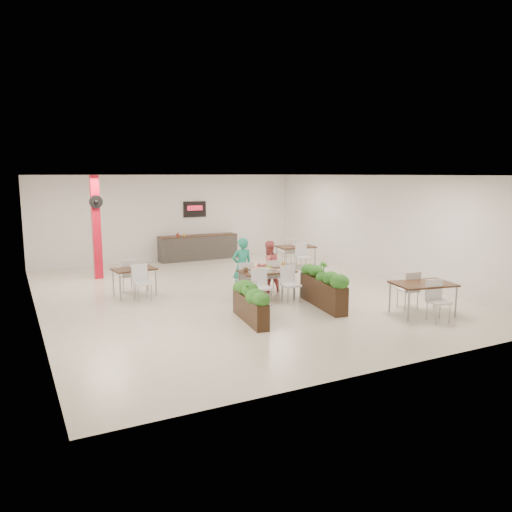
{
  "coord_description": "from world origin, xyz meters",
  "views": [
    {
      "loc": [
        -5.52,
        -12.09,
        3.24
      ],
      "look_at": [
        0.33,
        -0.54,
        1.1
      ],
      "focal_mm": 35.0,
      "sensor_mm": 36.0,
      "label": 1
    }
  ],
  "objects_px": {
    "planter_left": "(250,300)",
    "side_table_c": "(423,288)",
    "diner_woman": "(268,267)",
    "service_counter": "(198,247)",
    "diner_man": "(242,267)",
    "side_table_b": "(296,249)",
    "red_column": "(96,226)",
    "main_table": "(266,275)",
    "planter_right": "(323,286)",
    "side_table_a": "(134,273)"
  },
  "relations": [
    {
      "from": "service_counter",
      "to": "side_table_a",
      "type": "xyz_separation_m",
      "value": [
        -3.52,
        -4.64,
        0.13
      ]
    },
    {
      "from": "planter_left",
      "to": "side_table_a",
      "type": "relative_size",
      "value": 1.08
    },
    {
      "from": "red_column",
      "to": "planter_right",
      "type": "xyz_separation_m",
      "value": [
        4.36,
        -5.95,
        -1.13
      ]
    },
    {
      "from": "service_counter",
      "to": "planter_left",
      "type": "height_order",
      "value": "service_counter"
    },
    {
      "from": "service_counter",
      "to": "diner_man",
      "type": "distance_m",
      "value": 5.94
    },
    {
      "from": "diner_woman",
      "to": "planter_left",
      "type": "relative_size",
      "value": 0.8
    },
    {
      "from": "side_table_a",
      "to": "side_table_b",
      "type": "height_order",
      "value": "same"
    },
    {
      "from": "side_table_b",
      "to": "diner_man",
      "type": "bearing_deg",
      "value": -133.89
    },
    {
      "from": "main_table",
      "to": "planter_left",
      "type": "relative_size",
      "value": 0.94
    },
    {
      "from": "red_column",
      "to": "diner_man",
      "type": "xyz_separation_m",
      "value": [
        3.08,
        -4.0,
        -0.86
      ]
    },
    {
      "from": "service_counter",
      "to": "diner_man",
      "type": "xyz_separation_m",
      "value": [
        -0.92,
        -5.87,
        0.29
      ]
    },
    {
      "from": "diner_man",
      "to": "side_table_c",
      "type": "xyz_separation_m",
      "value": [
        2.93,
        -3.59,
        -0.14
      ]
    },
    {
      "from": "red_column",
      "to": "diner_woman",
      "type": "relative_size",
      "value": 2.24
    },
    {
      "from": "main_table",
      "to": "red_column",
      "type": "bearing_deg",
      "value": 126.71
    },
    {
      "from": "side_table_a",
      "to": "side_table_b",
      "type": "xyz_separation_m",
      "value": [
        6.01,
        1.59,
        0.01
      ]
    },
    {
      "from": "diner_woman",
      "to": "diner_man",
      "type": "bearing_deg",
      "value": 2.92
    },
    {
      "from": "red_column",
      "to": "side_table_c",
      "type": "relative_size",
      "value": 1.92
    },
    {
      "from": "service_counter",
      "to": "side_table_b",
      "type": "distance_m",
      "value": 3.94
    },
    {
      "from": "planter_left",
      "to": "side_table_c",
      "type": "bearing_deg",
      "value": -19.01
    },
    {
      "from": "diner_woman",
      "to": "side_table_c",
      "type": "bearing_deg",
      "value": 123.57
    },
    {
      "from": "planter_right",
      "to": "side_table_b",
      "type": "distance_m",
      "value": 5.22
    },
    {
      "from": "red_column",
      "to": "planter_right",
      "type": "bearing_deg",
      "value": -53.8
    },
    {
      "from": "main_table",
      "to": "diner_woman",
      "type": "relative_size",
      "value": 1.18
    },
    {
      "from": "side_table_a",
      "to": "side_table_b",
      "type": "relative_size",
      "value": 1.0
    },
    {
      "from": "red_column",
      "to": "main_table",
      "type": "distance_m",
      "value": 5.89
    },
    {
      "from": "planter_right",
      "to": "side_table_b",
      "type": "xyz_separation_m",
      "value": [
        2.12,
        4.77,
        0.12
      ]
    },
    {
      "from": "red_column",
      "to": "diner_woman",
      "type": "bearing_deg",
      "value": -45.87
    },
    {
      "from": "diner_man",
      "to": "side_table_b",
      "type": "relative_size",
      "value": 0.94
    },
    {
      "from": "diner_woman",
      "to": "side_table_c",
      "type": "xyz_separation_m",
      "value": [
        2.13,
        -3.59,
        -0.08
      ]
    },
    {
      "from": "service_counter",
      "to": "side_table_a",
      "type": "relative_size",
      "value": 1.81
    },
    {
      "from": "planter_right",
      "to": "side_table_c",
      "type": "height_order",
      "value": "planter_right"
    },
    {
      "from": "diner_man",
      "to": "planter_left",
      "type": "distance_m",
      "value": 2.46
    },
    {
      "from": "side_table_b",
      "to": "side_table_a",
      "type": "bearing_deg",
      "value": -158.7
    },
    {
      "from": "service_counter",
      "to": "planter_right",
      "type": "distance_m",
      "value": 7.83
    },
    {
      "from": "main_table",
      "to": "planter_right",
      "type": "height_order",
      "value": "planter_right"
    },
    {
      "from": "planter_right",
      "to": "side_table_b",
      "type": "height_order",
      "value": "planter_right"
    },
    {
      "from": "planter_right",
      "to": "side_table_c",
      "type": "bearing_deg",
      "value": -44.79
    },
    {
      "from": "planter_left",
      "to": "side_table_b",
      "type": "bearing_deg",
      "value": 49.98
    },
    {
      "from": "planter_right",
      "to": "side_table_c",
      "type": "relative_size",
      "value": 1.26
    },
    {
      "from": "service_counter",
      "to": "side_table_a",
      "type": "bearing_deg",
      "value": -127.23
    },
    {
      "from": "planter_right",
      "to": "side_table_a",
      "type": "height_order",
      "value": "planter_right"
    },
    {
      "from": "main_table",
      "to": "diner_woman",
      "type": "distance_m",
      "value": 0.78
    },
    {
      "from": "diner_man",
      "to": "diner_woman",
      "type": "distance_m",
      "value": 0.8
    },
    {
      "from": "planter_left",
      "to": "side_table_c",
      "type": "distance_m",
      "value": 4.03
    },
    {
      "from": "diner_man",
      "to": "diner_woman",
      "type": "bearing_deg",
      "value": -177.08
    },
    {
      "from": "service_counter",
      "to": "diner_woman",
      "type": "height_order",
      "value": "service_counter"
    },
    {
      "from": "planter_left",
      "to": "side_table_a",
      "type": "height_order",
      "value": "planter_left"
    },
    {
      "from": "red_column",
      "to": "side_table_a",
      "type": "height_order",
      "value": "red_column"
    },
    {
      "from": "side_table_c",
      "to": "planter_right",
      "type": "bearing_deg",
      "value": 145.84
    },
    {
      "from": "red_column",
      "to": "side_table_b",
      "type": "height_order",
      "value": "red_column"
    }
  ]
}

